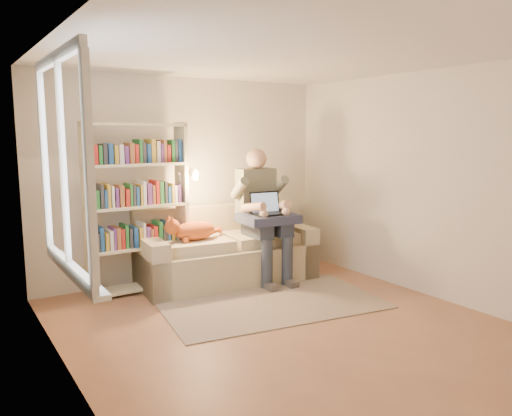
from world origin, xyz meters
TOP-DOWN VIEW (x-y plane):
  - floor at (0.00, 0.00)m, footprint 4.50×4.50m
  - ceiling at (0.00, 0.00)m, footprint 4.00×4.50m
  - wall_left at (-2.00, 0.00)m, footprint 0.02×4.50m
  - wall_right at (2.00, 0.00)m, footprint 0.02×4.50m
  - wall_back at (0.00, 2.25)m, footprint 4.00×0.02m
  - window at (-1.95, 0.20)m, footprint 0.12×1.52m
  - sofa at (0.29, 1.75)m, footprint 2.30×1.20m
  - person at (0.73, 1.54)m, footprint 0.55×0.81m
  - cat at (-0.26, 1.66)m, footprint 0.80×0.32m
  - blanket at (0.80, 1.35)m, footprint 0.73×0.62m
  - laptop at (0.80, 1.36)m, footprint 0.44×0.36m
  - bookshelf at (-0.79, 1.90)m, footprint 1.34×0.36m
  - rug at (0.28, 0.66)m, footprint 2.59×1.77m

SIDE VIEW (x-z plane):
  - floor at x=0.00m, z-range 0.00..0.00m
  - rug at x=0.28m, z-range 0.00..0.01m
  - sofa at x=0.29m, z-range -0.13..0.81m
  - cat at x=-0.26m, z-range 0.58..0.87m
  - blanket at x=0.80m, z-range 0.77..0.88m
  - person at x=0.73m, z-range 0.09..1.79m
  - laptop at x=0.80m, z-range 0.77..1.13m
  - bookshelf at x=-0.79m, z-range 0.11..2.13m
  - wall_left at x=-2.00m, z-range 0.00..2.60m
  - wall_right at x=2.00m, z-range 0.00..2.60m
  - wall_back at x=0.00m, z-range 0.00..2.60m
  - window at x=-1.95m, z-range 0.53..2.22m
  - ceiling at x=0.00m, z-range 2.59..2.61m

